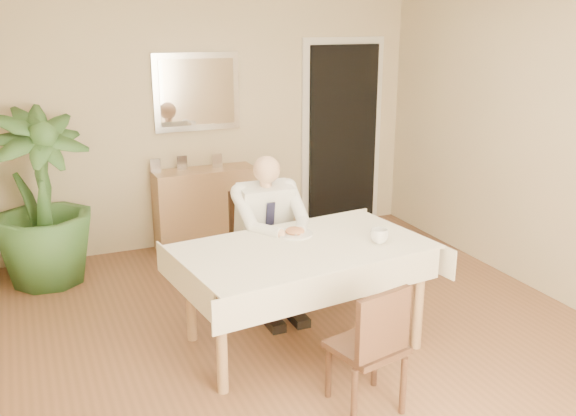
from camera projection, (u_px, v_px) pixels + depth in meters
name	position (u px, v px, depth m)	size (l,w,h in m)	color
room	(309.00, 171.00, 4.19)	(5.00, 5.02, 2.60)	brown
doorway	(342.00, 136.00, 7.03)	(0.96, 0.07, 2.10)	silver
mirror	(197.00, 92.00, 6.26)	(0.86, 0.04, 0.76)	silver
dining_table	(303.00, 257.00, 4.45)	(1.84, 1.22, 0.75)	#A4794B
chair_far	(259.00, 239.00, 5.27)	(0.44, 0.44, 0.91)	#3D2014
chair_near	(373.00, 343.00, 3.72)	(0.46, 0.47, 0.81)	#3D2014
seated_man	(272.00, 229.00, 4.96)	(0.48, 0.72, 1.24)	white
plate	(295.00, 234.00, 4.63)	(0.26, 0.26, 0.02)	white
food	(295.00, 231.00, 4.63)	(0.14, 0.14, 0.06)	brown
knife	(303.00, 233.00, 4.59)	(0.01, 0.01, 0.13)	silver
fork	(293.00, 235.00, 4.56)	(0.01, 0.01, 0.13)	silver
coffee_mug	(379.00, 236.00, 4.46)	(0.13, 0.13, 0.10)	white
sideboard	(206.00, 208.00, 6.47)	(1.01, 0.34, 0.81)	#A4794B
photo_frame_left	(155.00, 166.00, 6.19)	(0.10, 0.02, 0.14)	silver
photo_frame_center	(182.00, 163.00, 6.32)	(0.10, 0.02, 0.14)	silver
photo_frame_right	(217.00, 161.00, 6.40)	(0.10, 0.02, 0.14)	silver
potted_palm	(41.00, 198.00, 5.49)	(0.86, 0.86, 1.53)	#315927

